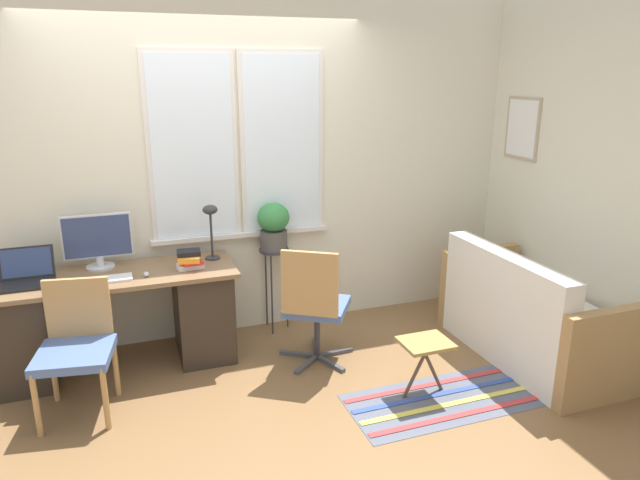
% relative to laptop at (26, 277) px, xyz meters
% --- Properties ---
extents(ground_plane, '(14.00, 14.00, 0.00)m').
position_rel_laptop_xyz_m(ground_plane, '(1.30, -0.30, -0.78)').
color(ground_plane, brown).
extents(wall_back_with_window, '(9.00, 0.12, 2.70)m').
position_rel_laptop_xyz_m(wall_back_with_window, '(1.31, 0.39, 0.58)').
color(wall_back_with_window, beige).
rests_on(wall_back_with_window, ground_plane).
extents(wall_right_with_picture, '(0.08, 9.00, 2.70)m').
position_rel_laptop_xyz_m(wall_right_with_picture, '(3.95, -0.30, 0.57)').
color(wall_right_with_picture, beige).
rests_on(wall_right_with_picture, ground_plane).
extents(desk, '(1.72, 0.61, 0.73)m').
position_rel_laptop_xyz_m(desk, '(0.54, 0.01, -0.39)').
color(desk, brown).
rests_on(desk, ground_plane).
extents(laptop, '(0.35, 0.28, 0.23)m').
position_rel_laptop_xyz_m(laptop, '(0.00, 0.00, 0.00)').
color(laptop, black).
rests_on(laptop, desk).
extents(monitor, '(0.48, 0.20, 0.40)m').
position_rel_laptop_xyz_m(monitor, '(0.46, 0.18, 0.15)').
color(monitor, silver).
rests_on(monitor, desk).
extents(keyboard, '(0.38, 0.14, 0.02)m').
position_rel_laptop_xyz_m(keyboard, '(0.48, -0.12, -0.04)').
color(keyboard, silver).
rests_on(keyboard, desk).
extents(mouse, '(0.04, 0.06, 0.03)m').
position_rel_laptop_xyz_m(mouse, '(0.77, -0.12, -0.04)').
color(mouse, silver).
rests_on(mouse, desk).
extents(desk_lamp, '(0.11, 0.11, 0.42)m').
position_rel_laptop_xyz_m(desk_lamp, '(1.27, 0.12, 0.27)').
color(desk_lamp, '#2D2D33').
rests_on(desk_lamp, desk).
extents(book_stack, '(0.19, 0.19, 0.13)m').
position_rel_laptop_xyz_m(book_stack, '(1.08, -0.05, 0.02)').
color(book_stack, white).
rests_on(book_stack, desk).
extents(desk_chair_wooden, '(0.51, 0.52, 0.84)m').
position_rel_laptop_xyz_m(desk_chair_wooden, '(0.29, -0.49, -0.32)').
color(desk_chair_wooden, '#B2844C').
rests_on(desk_chair_wooden, ground_plane).
extents(office_chair_swivel, '(0.60, 0.61, 0.92)m').
position_rel_laptop_xyz_m(office_chair_swivel, '(1.91, -0.44, -0.30)').
color(office_chair_swivel, '#47474C').
rests_on(office_chair_swivel, ground_plane).
extents(couch_loveseat, '(0.72, 1.49, 0.84)m').
position_rel_laptop_xyz_m(couch_loveseat, '(3.46, -0.88, -0.48)').
color(couch_loveseat, white).
rests_on(couch_loveseat, ground_plane).
extents(plant_stand, '(0.25, 0.25, 0.71)m').
position_rel_laptop_xyz_m(plant_stand, '(1.79, 0.25, -0.17)').
color(plant_stand, '#333338').
rests_on(plant_stand, ground_plane).
extents(potted_plant, '(0.26, 0.26, 0.39)m').
position_rel_laptop_xyz_m(potted_plant, '(1.79, 0.25, 0.14)').
color(potted_plant, '#514C47').
rests_on(potted_plant, plant_stand).
extents(floor_rug_striped, '(1.42, 0.58, 0.01)m').
position_rel_laptop_xyz_m(floor_rug_striped, '(2.60, -1.21, -0.77)').
color(floor_rug_striped, '#565B6B').
rests_on(floor_rug_striped, ground_plane).
extents(folding_stool, '(0.33, 0.28, 0.40)m').
position_rel_laptop_xyz_m(folding_stool, '(2.46, -1.09, -0.43)').
color(folding_stool, olive).
rests_on(folding_stool, ground_plane).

